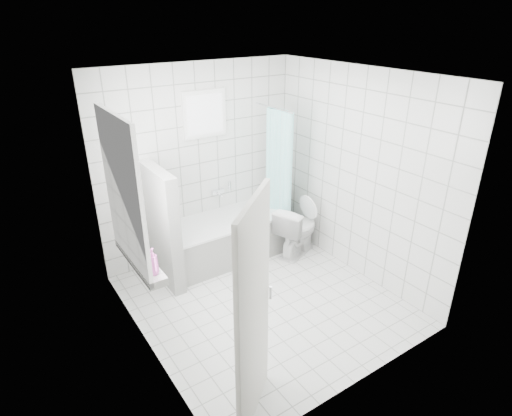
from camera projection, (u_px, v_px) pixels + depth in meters
ground at (263, 301)px, 5.10m from camera, size 3.00×3.00×0.00m
ceiling at (265, 75)px, 4.01m from camera, size 3.00×3.00×0.00m
wall_back at (200, 163)px, 5.69m from camera, size 2.80×0.02×2.60m
wall_front at (370, 264)px, 3.43m from camera, size 2.80×0.02×2.60m
wall_left at (136, 236)px, 3.85m from camera, size 0.02×3.00×2.60m
wall_right at (357, 176)px, 5.27m from camera, size 0.02×3.00×2.60m
window_left at (126, 194)px, 3.97m from camera, size 0.01×0.90×1.40m
window_back at (205, 114)px, 5.43m from camera, size 0.50×0.01×0.50m
window_sill at (140, 260)px, 4.31m from camera, size 0.18×1.02×0.08m
door at (253, 318)px, 3.29m from camera, size 0.64×0.55×2.00m
bathtub at (225, 238)px, 5.90m from camera, size 1.67×0.77×0.58m
partition_wall at (162, 227)px, 5.21m from camera, size 0.15×0.85×1.50m
tiled_ledge at (271, 216)px, 6.59m from camera, size 0.40×0.24×0.55m
toilet at (297, 230)px, 5.96m from camera, size 0.82×0.65×0.74m
curtain_rod at (273, 108)px, 5.55m from camera, size 0.02×0.80×0.02m
shower_curtain at (278, 176)px, 5.83m from camera, size 0.14×0.48×1.78m
tub_faucet at (218, 192)px, 5.97m from camera, size 0.18×0.06×0.06m
sill_bottles at (140, 247)px, 4.23m from camera, size 0.15×0.81×0.32m
ledge_bottles at (273, 193)px, 6.41m from camera, size 0.19×0.19×0.26m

